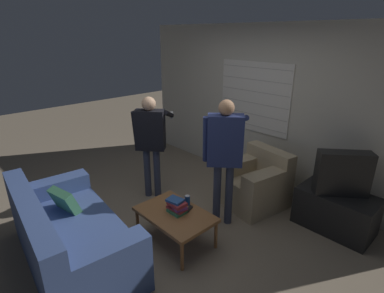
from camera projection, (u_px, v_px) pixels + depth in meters
name	position (u px, v px, depth m)	size (l,w,h in m)	color
ground_plane	(167.00, 227.00, 3.96)	(16.00, 16.00, 0.00)	#7F705B
wall_back	(263.00, 107.00, 4.80)	(5.20, 0.08, 2.55)	#BCB7A8
couch_blue	(68.00, 236.00, 3.26)	(1.94, 1.10, 0.86)	#384C7F
armchair_beige	(256.00, 183.00, 4.40)	(0.92, 0.93, 0.82)	tan
coffee_table	(175.00, 216.00, 3.57)	(0.92, 0.61, 0.40)	brown
tv_stand	(335.00, 211.00, 3.85)	(0.93, 0.54, 0.51)	black
tv	(343.00, 173.00, 3.66)	(0.61, 0.56, 0.56)	black
person_left_standing	(151.00, 136.00, 4.38)	(0.50, 0.80, 1.57)	#33384C
person_right_standing	(225.00, 148.00, 3.69)	(0.51, 0.85, 1.67)	#33384C
book_stack	(177.00, 206.00, 3.54)	(0.25, 0.20, 0.17)	#33754C
soda_can	(187.00, 200.00, 3.70)	(0.07, 0.07, 0.13)	#194C9E
spare_remote	(189.00, 209.00, 3.61)	(0.08, 0.14, 0.02)	black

